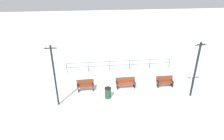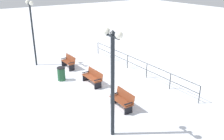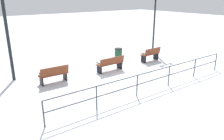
# 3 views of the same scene
# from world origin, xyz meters

# --- Properties ---
(ground_plane) EXTENTS (80.00, 80.00, 0.00)m
(ground_plane) POSITION_xyz_m (0.00, 0.00, 0.00)
(ground_plane) COLOR white
(ground_plane) RESTS_ON ground
(bench_nearest) EXTENTS (0.56, 1.39, 0.91)m
(bench_nearest) POSITION_xyz_m (-0.14, -3.29, 0.48)
(bench_nearest) COLOR brown
(bench_nearest) RESTS_ON ground
(bench_second) EXTENTS (0.59, 1.64, 0.86)m
(bench_second) POSITION_xyz_m (-0.22, -0.00, 0.45)
(bench_second) COLOR brown
(bench_second) RESTS_ON ground
(bench_third) EXTENTS (0.57, 1.43, 0.89)m
(bench_third) POSITION_xyz_m (-0.03, 3.29, 0.45)
(bench_third) COLOR brown
(bench_third) RESTS_ON ground
(lamppost_near) EXTENTS (0.28, 1.14, 4.57)m
(lamppost_near) POSITION_xyz_m (1.56, -5.23, 3.20)
(lamppost_near) COLOR black
(lamppost_near) RESTS_ON ground
(lamppost_middle) EXTENTS (0.27, 1.07, 4.39)m
(lamppost_middle) POSITION_xyz_m (1.56, 4.81, 2.85)
(lamppost_middle) COLOR black
(lamppost_middle) RESTS_ON ground
(waterfront_railing) EXTENTS (0.05, 10.19, 0.97)m
(waterfront_railing) POSITION_xyz_m (-3.57, -0.00, 0.66)
(waterfront_railing) COLOR #383D42
(waterfront_railing) RESTS_ON ground
(trash_bin) EXTENTS (0.50, 0.50, 0.86)m
(trash_bin) POSITION_xyz_m (1.12, -1.59, 0.43)
(trash_bin) COLOR #1E4C2D
(trash_bin) RESTS_ON ground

